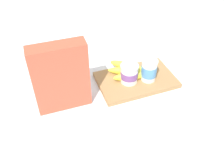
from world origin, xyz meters
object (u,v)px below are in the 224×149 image
object	(u,v)px
yogurt_cup_front	(149,70)
spoon	(188,83)
yogurt_cup_back	(129,74)
banana_bunch	(130,71)
cereal_box	(61,77)
cutting_board	(136,80)

from	to	relation	value
yogurt_cup_front	spoon	bearing A→B (deg)	156.61
yogurt_cup_front	spoon	distance (m)	0.18
yogurt_cup_back	banana_bunch	size ratio (longest dim) A/B	0.45
cereal_box	yogurt_cup_back	bearing A→B (deg)	-174.63
yogurt_cup_back	spoon	xyz separation A→B (m)	(-0.24, 0.08, -0.05)
cereal_box	yogurt_cup_front	distance (m)	0.36
cereal_box	yogurt_cup_back	size ratio (longest dim) A/B	3.31
cutting_board	banana_bunch	world-z (taller)	banana_bunch
yogurt_cup_back	spoon	world-z (taller)	yogurt_cup_back
cutting_board	yogurt_cup_front	bearing A→B (deg)	153.99
spoon	cereal_box	bearing A→B (deg)	-6.81
cereal_box	spoon	size ratio (longest dim) A/B	2.29
cutting_board	spoon	xyz separation A→B (m)	(-0.20, 0.09, -0.00)
cutting_board	yogurt_cup_back	xyz separation A→B (m)	(0.04, 0.01, 0.05)
cutting_board	yogurt_cup_back	bearing A→B (deg)	11.34
banana_bunch	spoon	distance (m)	0.25
yogurt_cup_front	yogurt_cup_back	distance (m)	0.08
cereal_box	banana_bunch	bearing A→B (deg)	-167.26
spoon	banana_bunch	bearing A→B (deg)	-29.33
cutting_board	yogurt_cup_back	size ratio (longest dim) A/B	4.02
cereal_box	yogurt_cup_back	xyz separation A→B (m)	(-0.28, -0.02, -0.07)
cutting_board	cereal_box	bearing A→B (deg)	5.23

